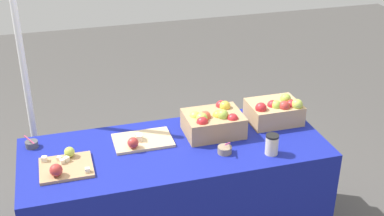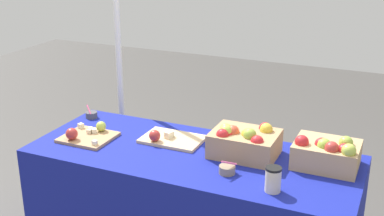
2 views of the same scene
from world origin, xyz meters
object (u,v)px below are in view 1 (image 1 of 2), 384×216
cutting_board_back (141,141)px  sample_bowl_mid (225,150)px  apple_crate_left (275,111)px  apple_crate_middle (214,122)px  cutting_board_front (65,166)px  tent_pole (26,85)px  coffee_cup (272,144)px  sample_bowl_near (32,144)px

cutting_board_back → sample_bowl_mid: bearing=-29.0°
apple_crate_left → apple_crate_middle: 0.46m
apple_crate_middle → cutting_board_back: apple_crate_middle is taller
cutting_board_front → cutting_board_back: bearing=19.6°
cutting_board_front → tent_pole: size_ratio=0.15×
cutting_board_front → coffee_cup: bearing=-8.1°
apple_crate_left → cutting_board_back: 0.93m
tent_pole → apple_crate_middle: bearing=-24.8°
sample_bowl_mid → apple_crate_left: bearing=32.3°
coffee_cup → tent_pole: bearing=148.3°
cutting_board_back → cutting_board_front: bearing=-160.4°
cutting_board_back → sample_bowl_mid: (0.47, -0.26, 0.01)m
apple_crate_left → tent_pole: 1.67m
apple_crate_middle → cutting_board_front: (-0.96, -0.16, -0.06)m
apple_crate_left → tent_pole: tent_pole is taller
cutting_board_front → tent_pole: tent_pole is taller
apple_crate_left → coffee_cup: bearing=-117.0°
sample_bowl_near → coffee_cup: size_ratio=0.68×
sample_bowl_mid → cutting_board_back: bearing=151.0°
apple_crate_middle → tent_pole: tent_pole is taller
sample_bowl_mid → tent_pole: size_ratio=0.05×
apple_crate_left → sample_bowl_near: (-1.59, 0.11, -0.06)m
cutting_board_front → sample_bowl_near: cutting_board_front is taller
apple_crate_middle → sample_bowl_near: apple_crate_middle is taller
tent_pole → coffee_cup: bearing=-31.7°
cutting_board_front → cutting_board_back: (0.48, 0.17, -0.00)m
sample_bowl_near → coffee_cup: (1.40, -0.49, 0.04)m
coffee_cup → tent_pole: tent_pole is taller
apple_crate_left → sample_bowl_near: 1.60m
sample_bowl_mid → tent_pole: bearing=145.5°
cutting_board_front → coffee_cup: size_ratio=2.35×
apple_crate_middle → tent_pole: bearing=155.2°
apple_crate_left → cutting_board_back: bearing=-177.9°
cutting_board_front → sample_bowl_mid: (0.95, -0.09, 0.00)m
cutting_board_back → coffee_cup: size_ratio=2.85×
sample_bowl_near → tent_pole: size_ratio=0.04×
apple_crate_middle → coffee_cup: apple_crate_middle is taller
apple_crate_middle → sample_bowl_mid: apple_crate_middle is taller
cutting_board_back → tent_pole: size_ratio=0.18×
apple_crate_left → tent_pole: bearing=163.1°
cutting_board_back → sample_bowl_near: size_ratio=4.19×
apple_crate_middle → cutting_board_front: apple_crate_middle is taller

